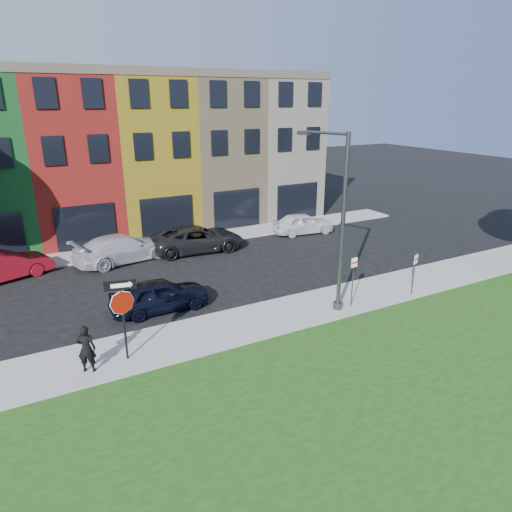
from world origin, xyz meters
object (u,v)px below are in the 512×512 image
stop_sign (122,304)px  sedan_near (160,295)px  street_lamp (338,224)px  man (86,349)px

stop_sign → sedan_near: (2.24, 3.48, -1.51)m
sedan_near → street_lamp: street_lamp is taller
stop_sign → man: stop_sign is taller
sedan_near → man: bearing=135.4°
street_lamp → man: bearing=160.8°
stop_sign → sedan_near: 4.40m
stop_sign → man: bearing=-160.3°
stop_sign → man: (-1.32, -0.15, -1.27)m
man → sedan_near: bearing=-109.6°
stop_sign → street_lamp: bearing=12.9°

